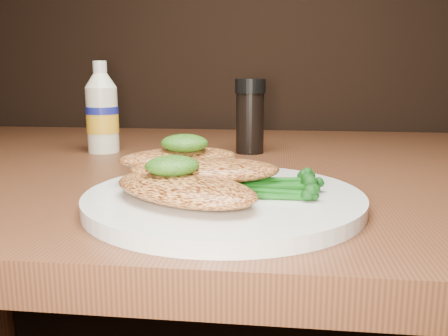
# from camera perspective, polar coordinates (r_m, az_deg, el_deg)

# --- Properties ---
(plate) EXTENTS (0.28, 0.28, 0.01)m
(plate) POSITION_cam_1_polar(r_m,az_deg,el_deg) (0.49, -0.00, -3.78)
(plate) COLOR white
(plate) RESTS_ON dining_table
(chicken_front) EXTENTS (0.18, 0.16, 0.03)m
(chicken_front) POSITION_cam_1_polar(r_m,az_deg,el_deg) (0.45, -4.81, -2.47)
(chicken_front) COLOR #D88744
(chicken_front) RESTS_ON plate
(chicken_mid) EXTENTS (0.16, 0.10, 0.02)m
(chicken_mid) POSITION_cam_1_polar(r_m,az_deg,el_deg) (0.49, -2.33, -0.26)
(chicken_mid) COLOR #D88744
(chicken_mid) RESTS_ON plate
(chicken_back) EXTENTS (0.15, 0.12, 0.02)m
(chicken_back) POSITION_cam_1_polar(r_m,az_deg,el_deg) (0.53, -5.41, 1.25)
(chicken_back) COLOR #D88744
(chicken_back) RESTS_ON plate
(pesto_front) EXTENTS (0.06, 0.06, 0.02)m
(pesto_front) POSITION_cam_1_polar(r_m,az_deg,el_deg) (0.46, -6.23, 0.27)
(pesto_front) COLOR black
(pesto_front) RESTS_ON chicken_front
(pesto_back) EXTENTS (0.06, 0.06, 0.02)m
(pesto_back) POSITION_cam_1_polar(r_m,az_deg,el_deg) (0.52, -4.74, 2.98)
(pesto_back) COLOR black
(pesto_back) RESTS_ON chicken_back
(broccolini_bundle) EXTENTS (0.15, 0.13, 0.02)m
(broccolini_bundle) POSITION_cam_1_polar(r_m,az_deg,el_deg) (0.48, 5.02, -1.80)
(broccolini_bundle) COLOR #125613
(broccolini_bundle) RESTS_ON plate
(mayo_bottle) EXTENTS (0.07, 0.07, 0.15)m
(mayo_bottle) POSITION_cam_1_polar(r_m,az_deg,el_deg) (0.83, -14.44, 7.07)
(mayo_bottle) COLOR #F0EECB
(mayo_bottle) RESTS_ON dining_table
(pepper_grinder) EXTENTS (0.06, 0.06, 0.12)m
(pepper_grinder) POSITION_cam_1_polar(r_m,az_deg,el_deg) (0.80, 3.13, 6.21)
(pepper_grinder) COLOR black
(pepper_grinder) RESTS_ON dining_table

